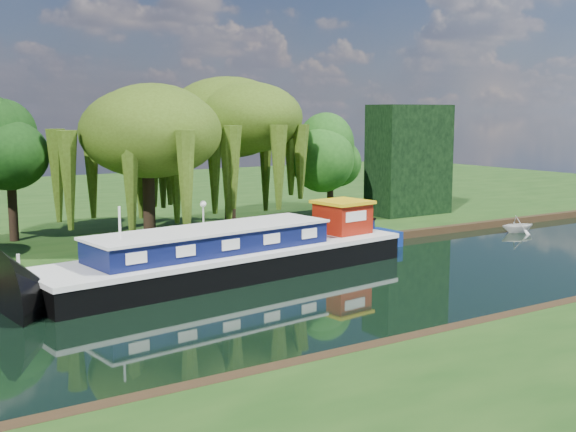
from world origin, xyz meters
TOP-DOWN VIEW (x-y plane):
  - ground at (0.00, 0.00)m, footprint 120.00×120.00m
  - far_bank at (0.00, 34.00)m, footprint 120.00×52.00m
  - dutch_barge at (-0.76, 4.66)m, footprint 19.80×6.65m
  - narrowboat at (4.54, 6.79)m, footprint 13.78×3.01m
  - white_cruiser at (21.18, 5.66)m, footprint 2.78×2.54m
  - willow_left at (-1.62, 13.22)m, footprint 7.19×7.19m
  - willow_right at (4.56, 14.87)m, footprint 7.26×7.26m
  - tree_far_mid at (-8.15, 17.95)m, footprint 4.71×4.71m
  - tree_far_right at (11.89, 14.03)m, footprint 3.89×3.89m
  - conifer_hedge at (19.00, 14.00)m, footprint 6.00×3.00m
  - lamppost at (0.50, 10.50)m, footprint 0.36×0.36m
  - mooring_posts at (-0.50, 8.40)m, footprint 19.16×0.16m
  - reeds_near at (6.87, -7.57)m, footprint 33.70×1.50m

SIDE VIEW (x-z plane):
  - ground at x=0.00m, z-range 0.00..0.00m
  - white_cruiser at x=21.18m, z-range -0.62..0.62m
  - far_bank at x=0.00m, z-range 0.00..0.45m
  - reeds_near at x=6.87m, z-range 0.00..1.10m
  - narrowboat at x=4.54m, z-range -0.29..1.71m
  - mooring_posts at x=-0.50m, z-range 0.45..1.45m
  - dutch_barge at x=-0.76m, z-range -1.03..3.06m
  - lamppost at x=0.50m, z-range 1.14..3.70m
  - conifer_hedge at x=19.00m, z-range 0.45..8.45m
  - tree_far_right at x=11.89m, z-range 1.66..8.03m
  - tree_far_mid at x=-8.15m, z-range 1.92..9.62m
  - willow_left at x=-1.62m, z-range 2.40..11.01m
  - willow_right at x=4.56m, z-range 2.48..11.32m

